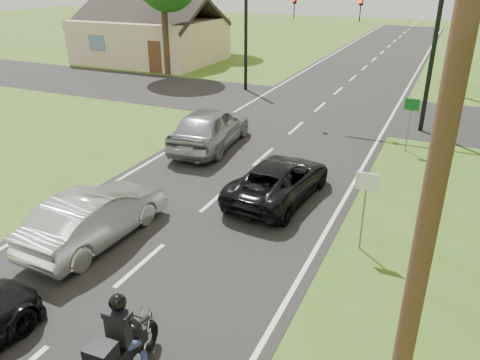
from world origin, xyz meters
The scene contains 14 objects.
ground centered at (0.00, 0.00, 0.00)m, with size 140.00×140.00×0.00m, color #3C5A19.
road centered at (0.00, 10.00, 0.01)m, with size 8.00×100.00×0.01m, color black.
cross_road centered at (0.00, 16.00, 0.01)m, with size 60.00×7.00×0.01m, color black.
motorcycle_rider centered at (1.87, -3.07, 0.72)m, with size 0.60×2.14×1.84m.
dark_suv centered at (1.77, 4.90, 0.63)m, with size 2.04×4.43×1.23m, color black.
silver_sedan centered at (-1.71, 0.50, 0.72)m, with size 1.50×4.29×1.41m, color silver.
silver_suv centered at (-2.38, 8.15, 0.85)m, with size 1.98×4.92×1.68m, color #929599.
traffic_signal centered at (3.34, 14.00, 4.14)m, with size 6.38×0.44×6.00m.
signal_pole_far centered at (-5.20, 18.00, 3.00)m, with size 0.20×0.20×6.00m, color black.
utility_pole_near centered at (6.20, -2.00, 5.08)m, with size 1.60×0.28×10.00m.
utility_pole_far centered at (6.20, 22.00, 5.08)m, with size 1.60×0.28×10.00m.
sign_white centered at (4.70, 2.98, 1.60)m, with size 0.55×0.07×2.12m.
sign_green centered at (4.90, 10.98, 1.60)m, with size 0.55×0.07×2.12m.
house centered at (-16.00, 24.00, 1.77)m, with size 10.20×8.00×4.84m.
Camera 1 is at (6.19, -7.69, 6.56)m, focal length 35.00 mm.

